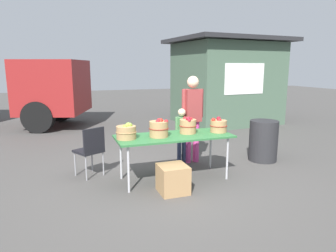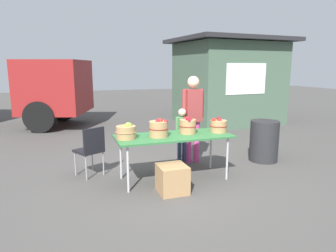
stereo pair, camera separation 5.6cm
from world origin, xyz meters
TOP-DOWN VIEW (x-y plane):
  - ground_plane at (0.00, 0.00)m, footprint 40.00×40.00m
  - market_table at (0.00, 0.00)m, footprint 1.90×0.76m
  - apple_basket_green_0 at (-0.78, 0.02)m, footprint 0.32×0.32m
  - apple_basket_red_0 at (-0.26, -0.01)m, footprint 0.32×0.32m
  - apple_basket_red_1 at (0.27, 0.07)m, footprint 0.30×0.30m
  - apple_basket_red_2 at (0.81, -0.01)m, footprint 0.30×0.30m
  - vendor_adult at (0.66, 0.75)m, footprint 0.44×0.23m
  - child_customer at (0.40, 0.66)m, footprint 0.28×0.19m
  - food_kiosk at (3.52, 4.43)m, footprint 3.74×3.19m
  - folding_chair at (-1.29, 0.57)m, footprint 0.54×0.54m
  - trash_barrel at (2.05, 0.39)m, footprint 0.56×0.56m
  - produce_crate at (-0.21, -0.51)m, footprint 0.42×0.42m

SIDE VIEW (x-z plane):
  - ground_plane at x=0.00m, z-range 0.00..0.00m
  - produce_crate at x=-0.21m, z-range 0.00..0.42m
  - trash_barrel at x=2.05m, z-range 0.00..0.81m
  - folding_chair at x=-1.29m, z-range 0.08..0.94m
  - child_customer at x=0.40m, z-range 0.10..1.19m
  - market_table at x=0.00m, z-range 0.33..1.08m
  - apple_basket_green_0 at x=-0.78m, z-range 0.74..0.98m
  - apple_basket_red_2 at x=0.81m, z-range 0.73..0.99m
  - apple_basket_red_1 at x=0.27m, z-range 0.74..1.03m
  - apple_basket_red_0 at x=-0.26m, z-range 0.74..1.03m
  - vendor_adult at x=0.66m, z-range 0.15..1.83m
  - food_kiosk at x=3.52m, z-range 0.01..2.75m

